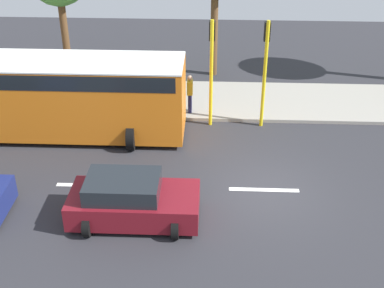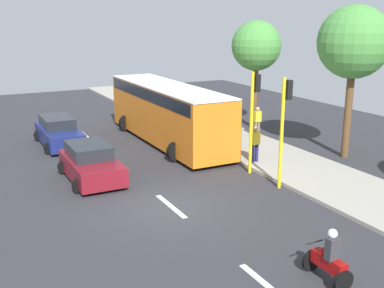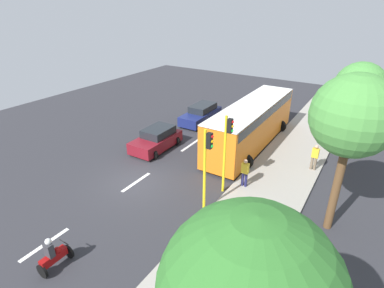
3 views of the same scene
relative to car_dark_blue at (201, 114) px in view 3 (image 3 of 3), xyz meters
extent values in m
cube|color=#2D2D33|center=(1.79, -10.56, -0.76)|extent=(40.00, 60.00, 0.10)
cube|color=#9E998E|center=(8.79, -10.56, -0.64)|extent=(4.00, 60.00, 0.15)
cube|color=white|center=(1.79, -16.56, -0.71)|extent=(0.20, 2.40, 0.01)
cube|color=white|center=(1.79, -10.56, -0.71)|extent=(0.20, 2.40, 0.01)
cube|color=white|center=(1.79, -4.56, -0.71)|extent=(0.20, 2.40, 0.01)
cube|color=white|center=(1.79, 1.44, -0.71)|extent=(0.20, 2.40, 0.01)
cube|color=navy|center=(0.00, -0.09, -0.15)|extent=(1.81, 4.51, 0.80)
cube|color=#1E2328|center=(0.00, 0.27, 0.53)|extent=(1.52, 2.52, 0.56)
cylinder|color=black|center=(0.80, -1.57, -0.39)|extent=(0.64, 0.22, 0.64)
cylinder|color=black|center=(-0.80, -1.57, -0.39)|extent=(0.64, 0.22, 0.64)
cylinder|color=black|center=(0.80, 1.40, -0.39)|extent=(0.64, 0.22, 0.64)
cylinder|color=black|center=(-0.80, 1.40, -0.39)|extent=(0.64, 0.22, 0.64)
cube|color=maroon|center=(0.01, -6.38, -0.15)|extent=(1.89, 4.02, 0.80)
cube|color=#1E2328|center=(0.01, -6.06, 0.53)|extent=(1.59, 2.25, 0.56)
cylinder|color=black|center=(0.85, -7.71, -0.39)|extent=(0.64, 0.22, 0.64)
cylinder|color=black|center=(-0.83, -7.71, -0.39)|extent=(0.64, 0.22, 0.64)
cylinder|color=black|center=(0.85, -5.05, -0.39)|extent=(0.64, 0.22, 0.64)
cylinder|color=black|center=(-0.83, -5.05, -0.39)|extent=(0.64, 0.22, 0.64)
cube|color=orange|center=(5.48, -2.11, 0.94)|extent=(2.50, 11.00, 2.90)
cube|color=black|center=(5.48, -2.11, 2.04)|extent=(2.52, 10.56, 0.60)
cube|color=white|center=(5.48, -2.11, 2.41)|extent=(2.50, 11.00, 0.08)
cylinder|color=black|center=(4.38, 1.41, -0.21)|extent=(1.00, 0.30, 1.00)
cylinder|color=black|center=(6.58, 1.41, -0.21)|extent=(1.00, 0.30, 1.00)
cylinder|color=black|center=(4.38, -5.63, -0.21)|extent=(1.00, 0.30, 1.00)
cylinder|color=black|center=(6.58, -5.63, -0.21)|extent=(1.00, 0.30, 1.00)
cylinder|color=black|center=(3.32, -16.46, -0.41)|extent=(0.60, 0.10, 0.60)
cylinder|color=black|center=(3.32, -17.66, -0.41)|extent=(0.60, 0.10, 0.60)
cube|color=#990C0C|center=(3.32, -17.11, -0.16)|extent=(0.28, 1.10, 0.36)
sphere|color=#990C0C|center=(3.32, -16.91, 0.02)|extent=(0.32, 0.32, 0.32)
cylinder|color=black|center=(3.32, -16.56, 0.19)|extent=(0.55, 0.04, 0.04)
cube|color=#333338|center=(3.32, -17.21, 0.29)|extent=(0.36, 0.24, 0.60)
sphere|color=silver|center=(3.32, -17.16, 0.69)|extent=(0.26, 0.26, 0.26)
cylinder|color=#1E1E4C|center=(7.32, -7.75, -0.14)|extent=(0.16, 0.16, 0.85)
cylinder|color=#1E1E4C|center=(7.52, -7.75, -0.14)|extent=(0.16, 0.16, 0.85)
cube|color=gold|center=(7.42, -7.75, 0.59)|extent=(0.40, 0.24, 0.60)
sphere|color=tan|center=(7.42, -7.75, 1.02)|extent=(0.22, 0.22, 0.22)
cylinder|color=#72604C|center=(10.22, -3.72, -0.14)|extent=(0.16, 0.16, 0.85)
cylinder|color=#72604C|center=(10.42, -3.72, -0.14)|extent=(0.16, 0.16, 0.85)
cube|color=gold|center=(10.32, -3.72, 0.59)|extent=(0.40, 0.24, 0.60)
sphere|color=tan|center=(10.32, -3.72, 1.02)|extent=(0.22, 0.22, 0.22)
cylinder|color=yellow|center=(6.54, -8.65, 1.54)|extent=(0.14, 0.14, 4.50)
cube|color=black|center=(6.76, -8.65, 3.29)|extent=(0.24, 0.24, 0.76)
sphere|color=red|center=(6.88, -8.65, 3.53)|extent=(0.16, 0.16, 0.16)
sphere|color=#F2A50C|center=(6.88, -8.65, 3.29)|extent=(0.16, 0.16, 0.16)
sphere|color=green|center=(6.88, -8.65, 3.05)|extent=(0.16, 0.16, 0.16)
cylinder|color=yellow|center=(6.54, -10.79, 1.54)|extent=(0.14, 0.14, 4.50)
cube|color=black|center=(6.76, -10.79, 3.29)|extent=(0.24, 0.24, 0.76)
sphere|color=red|center=(6.88, -10.79, 3.53)|extent=(0.16, 0.16, 0.16)
sphere|color=#F2A50C|center=(6.88, -10.79, 3.29)|extent=(0.16, 0.16, 0.16)
sphere|color=green|center=(6.88, -10.79, 3.05)|extent=(0.16, 0.16, 0.16)
cylinder|color=brown|center=(12.11, -8.72, 1.49)|extent=(0.36, 0.36, 4.40)
sphere|color=#478C3D|center=(12.11, -8.72, 4.89)|extent=(3.43, 3.43, 3.43)
cylinder|color=brown|center=(11.73, -1.34, 1.29)|extent=(0.36, 0.36, 4.01)
sphere|color=#478C3D|center=(11.73, -1.34, 4.34)|extent=(2.99, 2.99, 2.99)
camera|label=1|loc=(-12.98, -8.76, 9.57)|focal=48.69mm
camera|label=2|loc=(-4.93, -25.40, 6.06)|focal=44.42mm
camera|label=3|loc=(12.73, -21.81, 9.04)|focal=28.53mm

